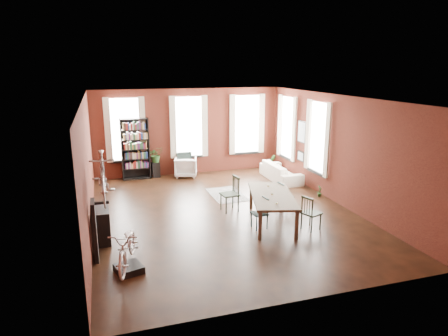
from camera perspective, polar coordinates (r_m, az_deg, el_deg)
name	(u,v)px	position (r m, az deg, el deg)	size (l,w,h in m)	color
room	(226,134)	(11.32, 0.28, 4.91)	(9.00, 9.04, 3.22)	black
dining_table	(272,209)	(10.53, 6.83, -5.80)	(1.03, 2.27, 0.77)	brown
dining_chair_a	(259,213)	(10.16, 5.08, -6.46)	(0.37, 0.37, 0.79)	#173331
dining_chair_b	(230,194)	(11.25, 0.80, -3.75)	(0.46, 0.46, 1.00)	black
dining_chair_c	(311,213)	(10.26, 12.37, -6.28)	(0.41, 0.41, 0.88)	black
dining_chair_d	(285,196)	(11.53, 8.73, -3.98)	(0.37, 0.37, 0.80)	#193837
bookshelf	(135,149)	(14.67, -12.54, 2.65)	(1.00, 0.32, 2.20)	black
white_armchair	(186,166)	(14.82, -5.48, 0.29)	(0.78, 0.73, 0.81)	silver
cream_sofa	(281,169)	(14.47, 8.14, -0.13)	(2.08, 0.61, 0.81)	beige
striped_rug	(227,195)	(12.78, 0.37, -3.81)	(1.00, 1.60, 0.01)	black
bike_trainer	(129,269)	(8.44, -13.44, -13.82)	(0.49, 0.49, 0.14)	black
bike_wall_rack	(95,231)	(8.90, -17.99, -8.50)	(0.16, 0.60, 1.30)	black
console_table	(101,225)	(9.83, -17.14, -7.80)	(0.40, 0.80, 0.80)	black
plant_stand	(156,170)	(14.92, -9.73, -0.24)	(0.28, 0.28, 0.56)	black
plant_by_sofa	(271,167)	(15.71, 6.71, 0.10)	(0.36, 0.66, 0.29)	#265421
plant_small	(319,194)	(12.94, 13.46, -3.69)	(0.21, 0.39, 0.14)	#2D6126
bicycle_floor	(127,229)	(8.08, -13.75, -8.50)	(0.54, 0.82, 1.55)	beige
bicycle_hung	(102,161)	(8.45, -17.07, 0.94)	(0.47, 1.00, 1.66)	#A5A8AD
plant_on_stand	(156,156)	(14.81, -9.71, 1.67)	(0.52, 0.57, 0.45)	#2A5923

